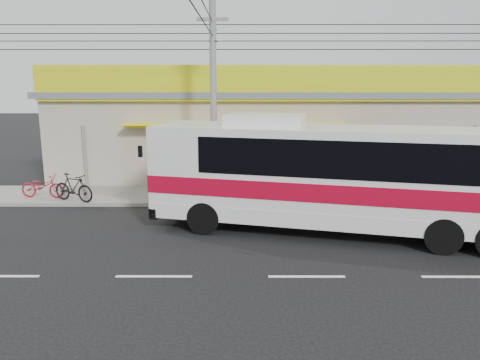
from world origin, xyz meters
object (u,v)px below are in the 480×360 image
object	(u,v)px
motorbike_red	(42,186)
utility_pole	(213,36)
motorbike_dark	(74,188)
coach_bus	(350,172)

from	to	relation	value
motorbike_red	utility_pole	distance (m)	9.51
motorbike_dark	utility_pole	bearing A→B (deg)	-66.33
motorbike_dark	utility_pole	distance (m)	8.30
motorbike_red	utility_pole	world-z (taller)	utility_pole
motorbike_red	motorbike_dark	bearing A→B (deg)	-105.03
coach_bus	motorbike_dark	world-z (taller)	coach_bus
coach_bus	motorbike_red	xyz separation A→B (m)	(-11.97, 4.31, -1.45)
coach_bus	motorbike_dark	xyz separation A→B (m)	(-10.42, 3.69, -1.37)
coach_bus	motorbike_red	distance (m)	12.80
coach_bus	utility_pole	world-z (taller)	utility_pole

